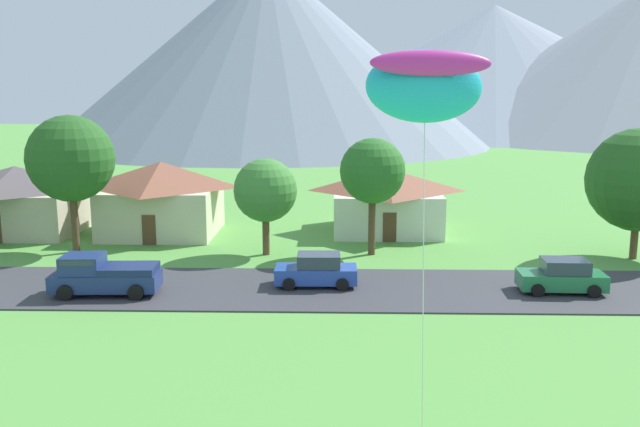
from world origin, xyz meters
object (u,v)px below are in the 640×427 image
at_px(house_right_center, 162,197).
at_px(tree_right_of_center, 71,159).
at_px(house_leftmost, 386,199).
at_px(tree_center, 639,180).
at_px(parked_car_green_mid_west, 562,277).
at_px(tree_near_right, 373,171).
at_px(parked_car_blue_west_end, 317,271).
at_px(tree_near_left, 265,191).
at_px(kite_flyer_with_kite, 425,99).
at_px(house_left_center, 17,198).
at_px(pickup_truck_navy_west_side, 103,275).

distance_m(house_right_center, tree_right_of_center, 7.67).
distance_m(house_leftmost, tree_center, 16.59).
bearing_deg(parked_car_green_mid_west, tree_near_right, 138.66).
bearing_deg(parked_car_green_mid_west, tree_center, 47.88).
bearing_deg(tree_right_of_center, tree_center, -1.44).
distance_m(house_leftmost, parked_car_blue_west_end, 15.17).
distance_m(house_right_center, tree_near_left, 10.09).
distance_m(tree_near_right, parked_car_blue_west_end, 8.99).
bearing_deg(kite_flyer_with_kite, tree_right_of_center, 123.86).
distance_m(tree_center, tree_right_of_center, 34.38).
height_order(tree_center, tree_right_of_center, tree_right_of_center).
bearing_deg(house_leftmost, house_left_center, -177.28).
xyz_separation_m(house_leftmost, tree_near_left, (-7.90, -7.40, 1.66)).
distance_m(house_left_center, house_right_center, 10.37).
relative_size(house_left_center, tree_right_of_center, 1.08).
bearing_deg(tree_near_right, parked_car_blue_west_end, -113.81).
bearing_deg(house_left_center, parked_car_blue_west_end, -31.24).
relative_size(tree_near_right, pickup_truck_navy_west_side, 1.37).
height_order(tree_center, kite_flyer_with_kite, kite_flyer_with_kite).
height_order(house_left_center, pickup_truck_navy_west_side, house_left_center).
xyz_separation_m(tree_near_left, parked_car_green_mid_west, (15.65, -7.81, -3.14)).
xyz_separation_m(tree_center, kite_flyer_with_kite, (-16.11, -26.33, 5.08)).
xyz_separation_m(pickup_truck_navy_west_side, kite_flyer_with_kite, (13.39, -18.02, 8.82)).
height_order(house_left_center, kite_flyer_with_kite, kite_flyer_with_kite).
xyz_separation_m(tree_near_right, parked_car_blue_west_end, (-3.18, -7.22, -4.31)).
bearing_deg(tree_right_of_center, tree_near_right, -0.60).
xyz_separation_m(parked_car_green_mid_west, pickup_truck_navy_west_side, (-22.84, -0.95, 0.19)).
bearing_deg(tree_center, pickup_truck_navy_west_side, -164.27).
bearing_deg(parked_car_green_mid_west, house_left_center, 157.67).
relative_size(house_left_center, parked_car_green_mid_west, 2.17).
xyz_separation_m(tree_right_of_center, pickup_truck_navy_west_side, (4.86, -9.17, -4.83)).
xyz_separation_m(house_right_center, pickup_truck_navy_west_side, (0.77, -14.81, -1.60)).
distance_m(parked_car_blue_west_end, parked_car_green_mid_west, 12.34).
height_order(house_right_center, tree_near_right, tree_near_right).
relative_size(house_leftmost, tree_right_of_center, 0.94).
xyz_separation_m(house_leftmost, pickup_truck_navy_west_side, (-15.09, -16.15, -1.30)).
height_order(tree_near_left, parked_car_green_mid_west, tree_near_left).
relative_size(house_left_center, parked_car_blue_west_end, 2.19).
xyz_separation_m(house_right_center, parked_car_blue_west_end, (11.30, -13.05, -1.79)).
relative_size(tree_near_right, kite_flyer_with_kite, 0.66).
relative_size(house_leftmost, house_left_center, 0.87).
distance_m(tree_center, parked_car_blue_west_end, 20.45).
bearing_deg(tree_near_left, parked_car_green_mid_west, -26.51).
relative_size(tree_center, parked_car_blue_west_end, 1.87).
relative_size(house_left_center, tree_near_left, 1.54).
relative_size(house_leftmost, kite_flyer_with_kite, 0.74).
xyz_separation_m(house_leftmost, tree_center, (14.41, -7.85, 2.45)).
xyz_separation_m(tree_center, tree_near_right, (-15.78, 0.67, 0.38)).
distance_m(house_left_center, pickup_truck_navy_west_side, 18.67).
bearing_deg(parked_car_blue_west_end, parked_car_green_mid_west, -3.77).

